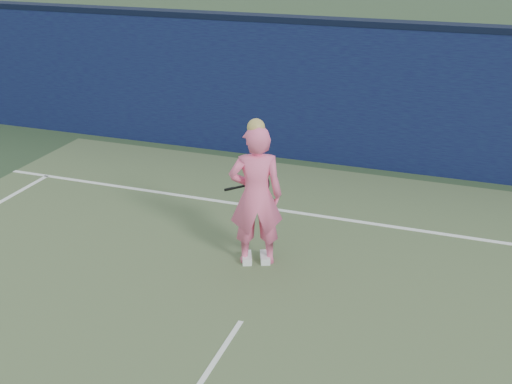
% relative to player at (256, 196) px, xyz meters
% --- Properties ---
extents(ground, '(80.00, 80.00, 0.00)m').
position_rel_player_xyz_m(ground, '(0.31, -2.37, -0.94)').
color(ground, '#2B3D25').
rests_on(ground, ground).
extents(backstop_wall, '(24.00, 0.40, 2.50)m').
position_rel_player_xyz_m(backstop_wall, '(0.31, 4.13, 0.31)').
color(backstop_wall, '#0C0C37').
rests_on(backstop_wall, ground).
extents(wall_cap, '(24.00, 0.42, 0.10)m').
position_rel_player_xyz_m(wall_cap, '(0.31, 4.13, 1.61)').
color(wall_cap, black).
rests_on(wall_cap, backstop_wall).
extents(player, '(0.80, 0.68, 1.96)m').
position_rel_player_xyz_m(player, '(0.00, 0.00, 0.00)').
color(player, pink).
rests_on(player, ground).
extents(racket, '(0.62, 0.20, 0.33)m').
position_rel_player_xyz_m(racket, '(-0.15, 0.38, -0.01)').
color(racket, black).
rests_on(racket, ground).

